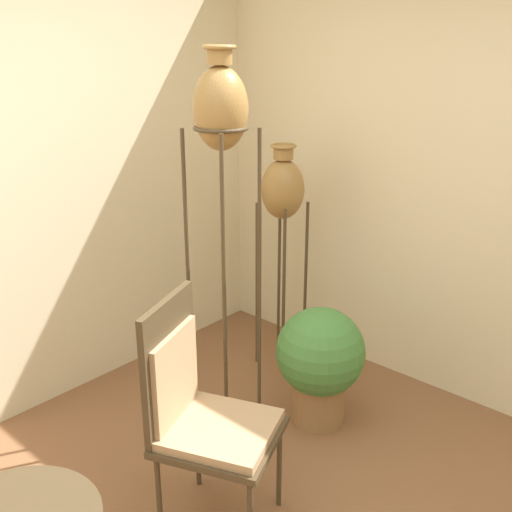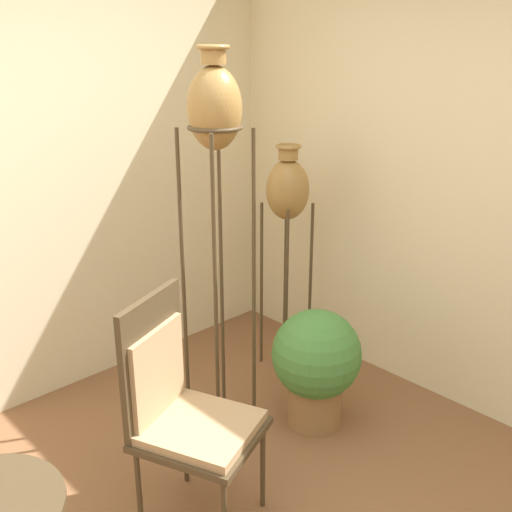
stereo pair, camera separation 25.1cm
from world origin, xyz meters
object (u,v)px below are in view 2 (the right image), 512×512
(chair, at_px, (181,404))
(vase_stand_tall, at_px, (215,124))
(potted_plant, at_px, (316,362))
(vase_stand_medium, at_px, (288,194))

(chair, bearing_deg, vase_stand_tall, 13.37)
(vase_stand_tall, distance_m, potted_plant, 1.40)
(chair, xyz_separation_m, potted_plant, (0.95, 0.05, -0.20))
(vase_stand_medium, distance_m, potted_plant, 1.04)
(chair, bearing_deg, vase_stand_medium, 3.93)
(vase_stand_tall, xyz_separation_m, chair, (-0.55, -0.39, -1.10))
(vase_stand_medium, bearing_deg, vase_stand_tall, -161.88)
(vase_stand_tall, relative_size, chair, 1.90)
(vase_stand_medium, relative_size, chair, 1.37)
(vase_stand_tall, xyz_separation_m, potted_plant, (0.41, -0.33, -1.30))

